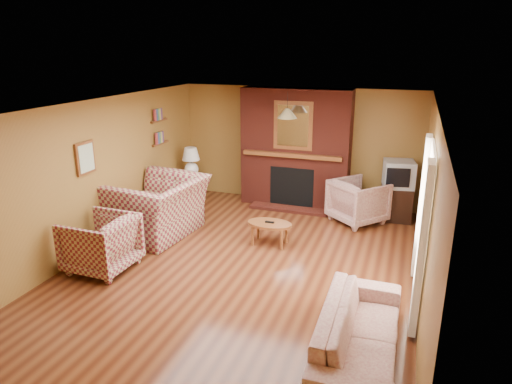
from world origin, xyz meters
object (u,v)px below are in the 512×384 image
at_px(floral_sofa, 359,333).
at_px(coffee_table, 270,226).
at_px(table_lamp, 191,160).
at_px(floral_armchair, 358,201).
at_px(tv_stand, 396,203).
at_px(side_table, 192,189).
at_px(fireplace, 295,149).
at_px(crt_tv, 399,174).
at_px(plaid_loveseat, 157,207).
at_px(plaid_armchair, 101,243).

height_order(floral_sofa, coffee_table, floral_sofa).
bearing_deg(coffee_table, table_lamp, 144.82).
relative_size(floral_armchair, coffee_table, 1.19).
height_order(coffee_table, tv_stand, tv_stand).
relative_size(floral_sofa, coffee_table, 2.66).
distance_m(floral_sofa, side_table, 5.69).
height_order(fireplace, tv_stand, fireplace).
bearing_deg(table_lamp, fireplace, 14.29).
bearing_deg(fireplace, tv_stand, -5.15).
distance_m(coffee_table, crt_tv, 2.77).
xyz_separation_m(coffee_table, crt_tv, (1.93, 1.91, 0.57)).
xyz_separation_m(floral_sofa, crt_tv, (0.15, 4.40, 0.61)).
distance_m(floral_armchair, tv_stand, 0.78).
bearing_deg(fireplace, table_lamp, -165.71).
distance_m(fireplace, plaid_loveseat, 3.07).
relative_size(plaid_loveseat, coffee_table, 2.07).
bearing_deg(plaid_loveseat, tv_stand, 124.54).
bearing_deg(floral_sofa, plaid_loveseat, 58.62).
relative_size(fireplace, table_lamp, 3.92).
bearing_deg(floral_sofa, plaid_armchair, 77.60).
bearing_deg(tv_stand, floral_sofa, -94.26).
bearing_deg(coffee_table, plaid_loveseat, -172.91).
bearing_deg(floral_sofa, table_lamp, 44.09).
relative_size(plaid_armchair, coffee_table, 1.22).
bearing_deg(tv_stand, crt_tv, -92.31).
bearing_deg(table_lamp, crt_tv, 4.74).
xyz_separation_m(table_lamp, crt_tv, (4.15, 0.34, -0.01)).
distance_m(plaid_loveseat, floral_sofa, 4.37).
bearing_deg(fireplace, floral_armchair, -22.57).
height_order(plaid_loveseat, plaid_armchair, plaid_loveseat).
xyz_separation_m(plaid_armchair, crt_tv, (4.00, 3.59, 0.48)).
distance_m(plaid_loveseat, coffee_table, 2.00).
height_order(floral_sofa, side_table, floral_sofa).
bearing_deg(floral_sofa, crt_tv, -2.50).
bearing_deg(side_table, floral_sofa, -45.37).
distance_m(floral_armchair, table_lamp, 3.52).
height_order(fireplace, coffee_table, fireplace).
height_order(plaid_armchair, crt_tv, crt_tv).
bearing_deg(floral_armchair, floral_sofa, 138.30).
xyz_separation_m(floral_armchair, tv_stand, (0.67, 0.39, -0.08)).
distance_m(tv_stand, crt_tv, 0.57).
xyz_separation_m(plaid_loveseat, plaid_armchair, (-0.10, -1.43, -0.09)).
distance_m(plaid_loveseat, tv_stand, 4.46).
relative_size(plaid_armchair, crt_tv, 1.46).
relative_size(fireplace, coffee_table, 3.19).
bearing_deg(table_lamp, plaid_armchair, -87.35).
height_order(plaid_loveseat, side_table, plaid_loveseat).
bearing_deg(crt_tv, plaid_armchair, -138.11).
height_order(plaid_loveseat, crt_tv, crt_tv).
distance_m(coffee_table, tv_stand, 2.72).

